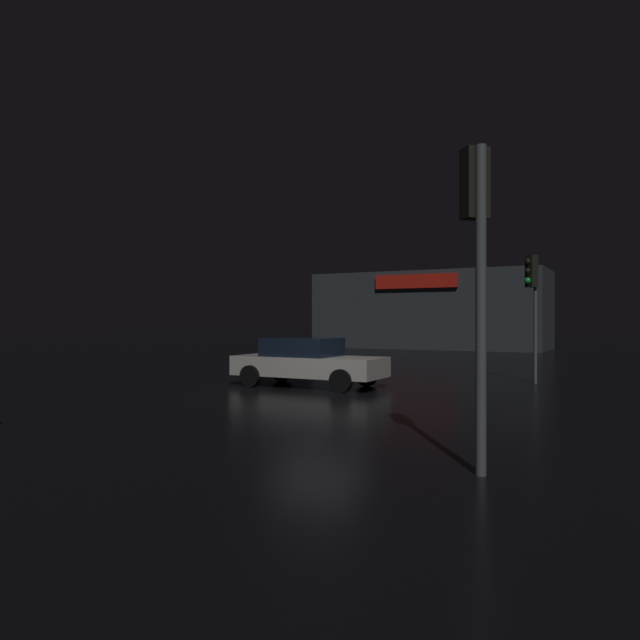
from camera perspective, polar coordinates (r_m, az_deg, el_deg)
name	(u,v)px	position (r m, az deg, el deg)	size (l,w,h in m)	color
ground_plane	(316,396)	(15.90, -0.36, -7.32)	(120.00, 120.00, 0.00)	black
store_building	(430,311)	(43.41, 10.60, 0.91)	(16.15, 6.48, 5.40)	#33383D
traffic_signal_main	(532,287)	(19.98, 19.81, 3.01)	(0.41, 0.43, 4.09)	#595B60
traffic_signal_opposite	(477,241)	(8.13, 14.89, 7.39)	(0.42, 0.42, 4.31)	#595B60
car_near	(307,361)	(18.01, -1.25, -4.02)	(4.61, 2.07, 1.48)	silver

